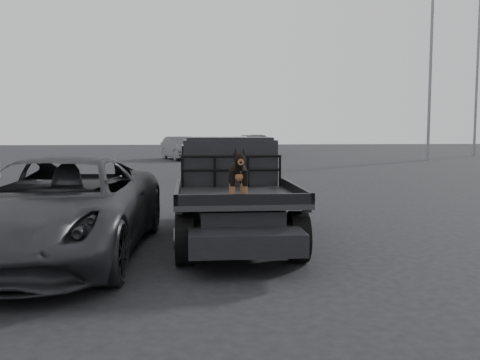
{
  "coord_description": "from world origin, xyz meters",
  "views": [
    {
      "loc": [
        -1.23,
        -6.98,
        1.96
      ],
      "look_at": [
        -0.59,
        -0.18,
        1.3
      ],
      "focal_mm": 40.0,
      "sensor_mm": 36.0,
      "label": 1
    }
  ],
  "objects": [
    {
      "name": "dog",
      "position": [
        -0.54,
        0.69,
        1.29
      ],
      "size": [
        0.32,
        0.6,
        0.74
      ],
      "primitive_type": null,
      "color": "black",
      "rests_on": "flatbed_ute"
    },
    {
      "name": "flatbed_ute",
      "position": [
        -0.48,
        2.34,
        0.46
      ],
      "size": [
        2.0,
        5.4,
        0.92
      ],
      "primitive_type": null,
      "color": "black",
      "rests_on": "ground"
    },
    {
      "name": "floodlight_far",
      "position": [
        19.22,
        29.8,
        8.53
      ],
      "size": [
        1.08,
        0.28,
        15.84
      ],
      "color": "slate",
      "rests_on": "ground"
    },
    {
      "name": "ground",
      "position": [
        0.0,
        0.0,
        0.0
      ],
      "size": [
        120.0,
        120.0,
        0.0
      ],
      "primitive_type": "plane",
      "color": "black",
      "rests_on": "ground"
    },
    {
      "name": "headache_rack",
      "position": [
        -0.48,
        2.54,
        1.2
      ],
      "size": [
        1.8,
        0.08,
        0.55
      ],
      "primitive_type": null,
      "color": "black",
      "rests_on": "flatbed_ute"
    },
    {
      "name": "parked_suv",
      "position": [
        -3.22,
        1.28,
        0.76
      ],
      "size": [
        2.87,
        5.65,
        1.53
      ],
      "primitive_type": "imported",
      "rotation": [
        0.0,
        0.0,
        -0.06
      ],
      "color": "#2B2C31",
      "rests_on": "ground"
    },
    {
      "name": "floodlight_mid",
      "position": [
        13.47,
        24.86,
        7.02
      ],
      "size": [
        1.08,
        0.28,
        12.86
      ],
      "color": "slate",
      "rests_on": "ground"
    },
    {
      "name": "ute_cab",
      "position": [
        -0.48,
        3.29,
        1.36
      ],
      "size": [
        1.72,
        1.3,
        0.88
      ],
      "primitive_type": null,
      "color": "black",
      "rests_on": "flatbed_ute"
    },
    {
      "name": "distant_car_b",
      "position": [
        3.92,
        33.15,
        0.75
      ],
      "size": [
        2.37,
        5.3,
        1.51
      ],
      "primitive_type": "imported",
      "rotation": [
        0.0,
        0.0,
        0.05
      ],
      "color": "#48474D",
      "rests_on": "ground"
    },
    {
      "name": "distant_car_a",
      "position": [
        -1.78,
        27.22,
        0.73
      ],
      "size": [
        2.81,
        4.71,
        1.47
      ],
      "primitive_type": "imported",
      "rotation": [
        0.0,
        0.0,
        0.3
      ],
      "color": "#515257",
      "rests_on": "ground"
    }
  ]
}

